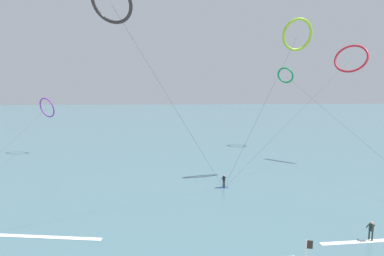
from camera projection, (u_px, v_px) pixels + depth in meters
name	position (u px, v px, depth m)	size (l,w,h in m)	color
sea_water	(179.00, 120.00, 122.19)	(400.00, 200.00, 0.08)	#476B75
surfer_cobalt	(224.00, 182.00, 41.01)	(1.40, 0.69, 1.70)	#2647B7
surfer_ivory	(371.00, 232.00, 26.97)	(1.40, 0.68, 1.70)	silver
kite_emerald	(286.00, 75.00, 68.57)	(3.96, 45.60, 16.96)	#199351
kite_charcoal	(112.00, 3.00, 26.24)	(13.47, 13.44, 21.41)	black
kite_violet	(47.00, 108.00, 61.55)	(4.25, 39.85, 10.79)	purple
kite_crimson	(351.00, 59.00, 54.40)	(26.82, 17.29, 20.06)	red
kite_lime	(297.00, 35.00, 45.04)	(13.51, 7.14, 22.40)	#8CC62D
beach_flag	(308.00, 251.00, 22.36)	(0.47, 0.13, 2.44)	silver
wave_crest_mid	(371.00, 242.00, 26.92)	(8.85, 0.50, 0.12)	white
wave_crest_far	(33.00, 237.00, 27.75)	(12.14, 0.50, 0.12)	white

